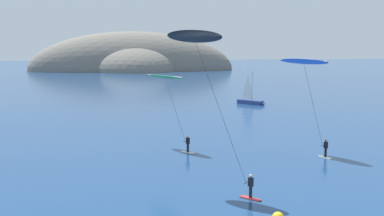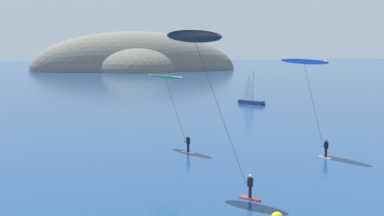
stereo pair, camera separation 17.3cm
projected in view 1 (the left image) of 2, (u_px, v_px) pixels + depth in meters
name	position (u px, v px, depth m)	size (l,w,h in m)	color
headland_island	(126.00, 70.00, 195.91)	(80.96, 57.01, 30.72)	slate
sailboat_near	(252.00, 101.00, 83.15)	(4.41, 5.29, 5.70)	navy
kitesurfer_black	(198.00, 49.00, 33.33)	(6.09, 5.94, 11.39)	red
kitesurfer_blue	(305.00, 68.00, 45.10)	(3.95, 6.07, 9.08)	silver
kitesurfer_green	(167.00, 83.00, 47.45)	(4.51, 6.23, 7.39)	silver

